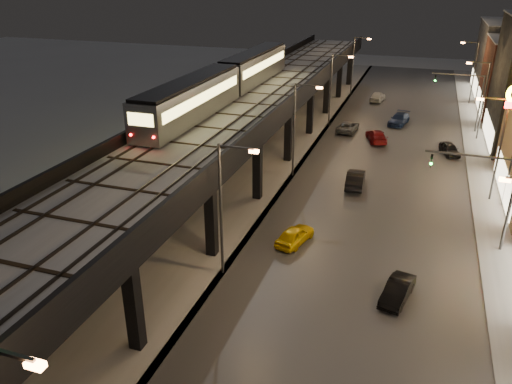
% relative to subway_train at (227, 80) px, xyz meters
% --- Properties ---
extents(road_surface, '(17.00, 120.00, 0.06)m').
position_rel_subway_train_xyz_m(road_surface, '(16.00, 1.14, -8.24)').
color(road_surface, '#46474D').
rests_on(road_surface, ground).
extents(sidewalk_right, '(4.00, 120.00, 0.14)m').
position_rel_subway_train_xyz_m(sidewalk_right, '(26.00, 1.14, -8.20)').
color(sidewalk_right, '#9FA1A8').
rests_on(sidewalk_right, ground).
extents(under_viaduct_pavement, '(11.00, 120.00, 0.06)m').
position_rel_subway_train_xyz_m(under_viaduct_pavement, '(2.50, 1.14, -8.24)').
color(under_viaduct_pavement, '#9FA1A8').
rests_on(under_viaduct_pavement, ground).
extents(elevated_viaduct, '(9.00, 100.00, 6.30)m').
position_rel_subway_train_xyz_m(elevated_viaduct, '(2.50, -2.02, -2.65)').
color(elevated_viaduct, black).
rests_on(elevated_viaduct, ground).
extents(viaduct_trackbed, '(8.40, 100.00, 0.32)m').
position_rel_subway_train_xyz_m(viaduct_trackbed, '(2.49, -1.89, -1.88)').
color(viaduct_trackbed, '#B2B7C1').
rests_on(viaduct_trackbed, elevated_viaduct).
extents(viaduct_parapet_streetside, '(0.30, 100.00, 1.10)m').
position_rel_subway_train_xyz_m(viaduct_parapet_streetside, '(6.85, -1.86, -1.42)').
color(viaduct_parapet_streetside, black).
rests_on(viaduct_parapet_streetside, elevated_viaduct).
extents(viaduct_parapet_far, '(0.30, 100.00, 1.10)m').
position_rel_subway_train_xyz_m(viaduct_parapet_far, '(-1.85, -1.86, -1.42)').
color(viaduct_parapet_far, black).
rests_on(viaduct_parapet_far, elevated_viaduct).
extents(streetlight_left_1, '(2.57, 0.28, 9.00)m').
position_rel_subway_train_xyz_m(streetlight_left_1, '(8.07, -20.86, -3.03)').
color(streetlight_left_1, '#38383A').
rests_on(streetlight_left_1, ground).
extents(streetlight_left_2, '(2.57, 0.28, 9.00)m').
position_rel_subway_train_xyz_m(streetlight_left_2, '(8.07, -2.86, -3.03)').
color(streetlight_left_2, '#38383A').
rests_on(streetlight_left_2, ground).
extents(streetlight_right_2, '(2.56, 0.28, 9.00)m').
position_rel_subway_train_xyz_m(streetlight_right_2, '(25.23, -2.86, -3.03)').
color(streetlight_right_2, '#38383A').
rests_on(streetlight_right_2, ground).
extents(streetlight_left_3, '(2.57, 0.28, 9.00)m').
position_rel_subway_train_xyz_m(streetlight_left_3, '(8.07, 15.14, -3.03)').
color(streetlight_left_3, '#38383A').
rests_on(streetlight_left_3, ground).
extents(streetlight_right_3, '(2.56, 0.28, 9.00)m').
position_rel_subway_train_xyz_m(streetlight_right_3, '(25.23, 15.14, -3.03)').
color(streetlight_right_3, '#38383A').
rests_on(streetlight_right_3, ground).
extents(streetlight_left_4, '(2.57, 0.28, 9.00)m').
position_rel_subway_train_xyz_m(streetlight_left_4, '(8.07, 33.14, -3.03)').
color(streetlight_left_4, '#38383A').
rests_on(streetlight_left_4, ground).
extents(streetlight_right_4, '(2.56, 0.28, 9.00)m').
position_rel_subway_train_xyz_m(streetlight_right_4, '(25.23, 33.14, -3.03)').
color(streetlight_right_4, '#38383A').
rests_on(streetlight_right_4, ground).
extents(traffic_light_rig_a, '(6.10, 0.34, 7.00)m').
position_rel_subway_train_xyz_m(traffic_light_rig_a, '(24.34, -11.86, -3.77)').
color(traffic_light_rig_a, '#38383A').
rests_on(traffic_light_rig_a, ground).
extents(traffic_light_rig_b, '(6.10, 0.34, 7.00)m').
position_rel_subway_train_xyz_m(traffic_light_rig_b, '(24.34, 18.14, -3.77)').
color(traffic_light_rig_b, '#38383A').
rests_on(traffic_light_rig_b, ground).
extents(subway_train, '(2.78, 33.40, 3.32)m').
position_rel_subway_train_xyz_m(subway_train, '(0.00, 0.00, 0.00)').
color(subway_train, gray).
rests_on(subway_train, viaduct_trackbed).
extents(car_taxi, '(2.49, 4.09, 1.30)m').
position_rel_subway_train_xyz_m(car_taxi, '(11.32, -15.54, -7.62)').
color(car_taxi, '#E4B600').
rests_on(car_taxi, ground).
extents(car_near_white, '(1.82, 4.55, 1.47)m').
position_rel_subway_train_xyz_m(car_near_white, '(13.95, -3.54, -7.53)').
color(car_near_white, black).
rests_on(car_near_white, ground).
extents(car_mid_silver, '(2.45, 4.75, 1.28)m').
position_rel_subway_train_xyz_m(car_mid_silver, '(10.56, 13.24, -7.63)').
color(car_mid_silver, slate).
rests_on(car_mid_silver, ground).
extents(car_mid_dark, '(3.17, 4.99, 1.35)m').
position_rel_subway_train_xyz_m(car_mid_dark, '(14.33, 10.43, -7.60)').
color(car_mid_dark, maroon).
rests_on(car_mid_dark, ground).
extents(car_far_white, '(2.26, 4.55, 1.49)m').
position_rel_subway_train_xyz_m(car_far_white, '(12.34, 30.17, -7.52)').
color(car_far_white, silver).
rests_on(car_far_white, ground).
extents(car_onc_silver, '(2.07, 3.93, 1.23)m').
position_rel_subway_train_xyz_m(car_onc_silver, '(18.93, -20.20, -7.65)').
color(car_onc_silver, black).
rests_on(car_onc_silver, ground).
extents(car_onc_white, '(2.80, 5.05, 1.39)m').
position_rel_subway_train_xyz_m(car_onc_white, '(16.31, 18.51, -7.58)').
color(car_onc_white, navy).
rests_on(car_onc_white, ground).
extents(car_onc_red, '(2.54, 3.93, 1.24)m').
position_rel_subway_train_xyz_m(car_onc_red, '(22.35, 8.37, -7.65)').
color(car_onc_red, black).
rests_on(car_onc_red, ground).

